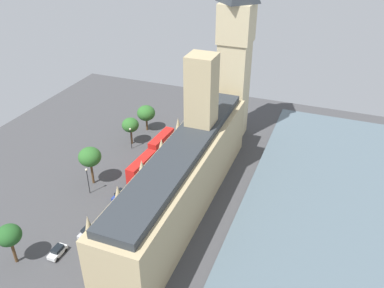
{
  "coord_description": "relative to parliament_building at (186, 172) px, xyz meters",
  "views": [
    {
      "loc": [
        -28.88,
        64.5,
        56.94
      ],
      "look_at": [
        1.0,
        -12.71,
        8.49
      ],
      "focal_mm": 37.23,
      "sensor_mm": 36.0,
      "label": 1
    }
  ],
  "objects": [
    {
      "name": "plane_tree_slot_10",
      "position": [
        24.3,
        -19.31,
        -2.71
      ],
      "size": [
        4.69,
        4.69,
        7.89
      ],
      "color": "brown",
      "rests_on": "ground"
    },
    {
      "name": "car_blue_far_end",
      "position": [
        14.82,
        3.65,
        -7.65
      ],
      "size": [
        2.04,
        4.51,
        1.74
      ],
      "rotation": [
        0.0,
        0.0,
        -0.02
      ],
      "color": "navy",
      "rests_on": "ground"
    },
    {
      "name": "street_lamp_slot_12",
      "position": [
        22.32,
        4.7,
        -3.8
      ],
      "size": [
        0.56,
        0.56,
        6.86
      ],
      "color": "black",
      "rests_on": "ground"
    },
    {
      "name": "car_white_kerbside",
      "position": [
        17.0,
        23.47,
        -7.66
      ],
      "size": [
        1.93,
        4.06,
        1.74
      ],
      "rotation": [
        0.0,
        0.0,
        -0.0
      ],
      "color": "silver",
      "rests_on": "ground"
    },
    {
      "name": "car_yellow_cab_by_river_gate",
      "position": [
        13.59,
        11.14,
        -7.66
      ],
      "size": [
        1.91,
        4.36,
        1.74
      ],
      "rotation": [
        0.0,
        0.0,
        -0.03
      ],
      "color": "gold",
      "rests_on": "ground"
    },
    {
      "name": "car_silver_opposite_hall",
      "position": [
        14.83,
        16.8,
        -7.66
      ],
      "size": [
        2.14,
        4.27,
        1.74
      ],
      "rotation": [
        0.0,
        0.0,
        -0.06
      ],
      "color": "#B7B7BC",
      "rests_on": "ground"
    },
    {
      "name": "pedestrian_leading",
      "position": [
        8.38,
        -3.35,
        -7.83
      ],
      "size": [
        0.6,
        0.67,
        1.6
      ],
      "rotation": [
        0.0,
        0.0,
        0.48
      ],
      "color": "maroon",
      "rests_on": "ground"
    },
    {
      "name": "double_decker_bus_trailing",
      "position": [
        14.15,
        -6.01,
        -5.91
      ],
      "size": [
        3.17,
        10.63,
        4.75
      ],
      "rotation": [
        0.0,
        0.0,
        3.08
      ],
      "color": "red",
      "rests_on": "ground"
    },
    {
      "name": "double_decker_bus_midblock",
      "position": [
        14.67,
        -18.77,
        -5.91
      ],
      "size": [
        3.1,
        10.62,
        4.75
      ],
      "rotation": [
        0.0,
        0.0,
        3.09
      ],
      "color": "red",
      "rests_on": "ground"
    },
    {
      "name": "plane_tree_near_tower",
      "position": [
        23.93,
        -28.16,
        -2.96
      ],
      "size": [
        5.32,
        5.32,
        7.88
      ],
      "color": "brown",
      "rests_on": "ground"
    },
    {
      "name": "plane_tree_corner",
      "position": [
        23.79,
        0.91,
        -1.15
      ],
      "size": [
        5.34,
        5.34,
        9.72
      ],
      "color": "brown",
      "rests_on": "ground"
    },
    {
      "name": "street_lamp_slot_11",
      "position": [
        23.0,
        -16.83,
        -4.11
      ],
      "size": [
        0.56,
        0.56,
        6.36
      ],
      "color": "black",
      "rests_on": "ground"
    },
    {
      "name": "river_thames",
      "position": [
        -29.62,
        1.12,
        -8.42
      ],
      "size": [
        35.76,
        116.45,
        0.25
      ],
      "primitive_type": "cube",
      "color": "slate",
      "rests_on": "ground"
    },
    {
      "name": "ground_plane",
      "position": [
        1.99,
        1.12,
        -8.54
      ],
      "size": [
        129.39,
        129.39,
        0.0
      ],
      "primitive_type": "plane",
      "color": "#424244"
    },
    {
      "name": "plane_tree_under_trees",
      "position": [
        23.21,
        27.67,
        -2.02
      ],
      "size": [
        4.57,
        4.57,
        8.54
      ],
      "color": "brown",
      "rests_on": "ground"
    },
    {
      "name": "parliament_building",
      "position": [
        0.0,
        0.0,
        0.0
      ],
      "size": [
        10.82,
        59.39,
        31.53
      ],
      "color": "tan",
      "rests_on": "ground"
    },
    {
      "name": "clock_tower",
      "position": [
        -0.12,
        -35.23,
        17.78
      ],
      "size": [
        8.77,
        8.77,
        50.93
      ],
      "color": "#CCBA8E",
      "rests_on": "ground"
    }
  ]
}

